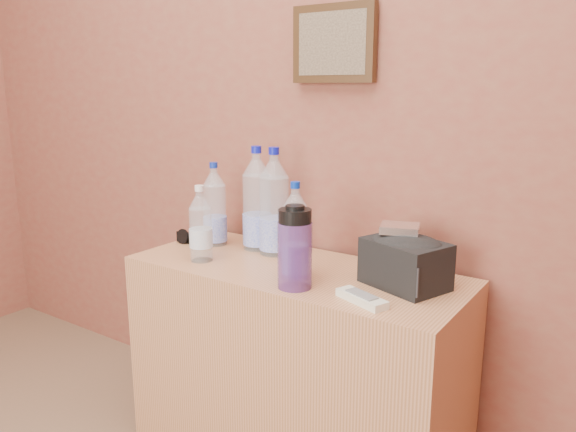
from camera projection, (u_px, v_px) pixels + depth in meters
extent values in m
plane|color=brown|center=(326.00, 60.00, 1.89)|extent=(4.00, 0.00, 4.00)
cube|color=#9C7041|center=(295.00, 366.00, 1.89)|extent=(1.11, 0.46, 0.69)
cylinder|color=white|center=(215.00, 209.00, 2.06)|extent=(0.08, 0.08, 0.27)
cylinder|color=#0F2795|center=(213.00, 165.00, 2.02)|extent=(0.03, 0.03, 0.02)
cylinder|color=silver|center=(257.00, 205.00, 2.00)|extent=(0.10, 0.10, 0.32)
cylinder|color=#0E16AE|center=(256.00, 149.00, 1.95)|extent=(0.04, 0.04, 0.02)
cylinder|color=silver|center=(274.00, 208.00, 1.93)|extent=(0.10, 0.10, 0.33)
cylinder|color=#0D13AC|center=(274.00, 151.00, 1.89)|extent=(0.04, 0.04, 0.02)
cylinder|color=silver|center=(295.00, 236.00, 1.70)|extent=(0.08, 0.08, 0.26)
cylinder|color=#092DA5|center=(295.00, 185.00, 1.67)|extent=(0.03, 0.03, 0.02)
cylinder|color=white|center=(201.00, 228.00, 1.87)|extent=(0.07, 0.07, 0.22)
cylinder|color=white|center=(199.00, 188.00, 1.84)|extent=(0.03, 0.03, 0.02)
cylinder|color=#63358D|center=(295.00, 255.00, 1.62)|extent=(0.10, 0.10, 0.19)
cylinder|color=black|center=(295.00, 214.00, 1.59)|extent=(0.10, 0.10, 0.05)
cube|color=silver|center=(362.00, 299.00, 1.52)|extent=(0.17, 0.11, 0.02)
cube|color=white|center=(400.00, 228.00, 1.64)|extent=(0.13, 0.12, 0.02)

